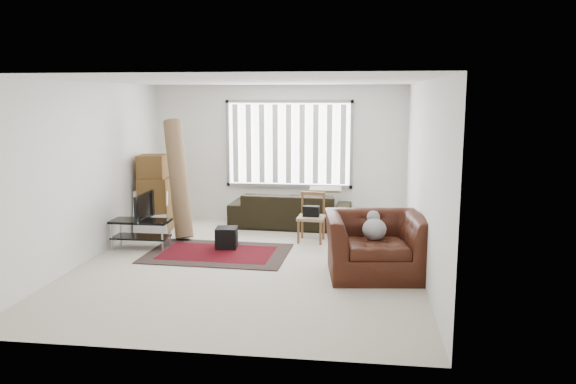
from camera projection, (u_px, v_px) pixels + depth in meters
name	position (u px, v px, depth m)	size (l,w,h in m)	color
room	(258.00, 144.00, 8.64)	(6.00, 6.02, 2.71)	beige
persian_rug	(218.00, 253.00, 8.95)	(2.27, 1.56, 0.02)	black
tv_stand	(141.00, 228.00, 9.22)	(0.96, 0.43, 0.48)	black
tv	(140.00, 207.00, 9.16)	(0.78, 0.10, 0.45)	black
subwoofer	(227.00, 238.00, 9.22)	(0.34, 0.34, 0.34)	black
moving_boxes	(154.00, 196.00, 10.33)	(0.63, 0.59, 1.42)	brown
white_flatpack	(151.00, 213.00, 10.17)	(0.61, 0.09, 0.78)	silver
rolled_rug	(178.00, 179.00, 9.90)	(0.32, 0.32, 2.10)	brown
sofa	(290.00, 204.00, 10.73)	(2.28, 0.99, 0.88)	black
side_chair	(311.00, 215.00, 9.66)	(0.48, 0.48, 0.84)	#867158
armchair	(375.00, 240.00, 7.82)	(1.47, 1.32, 0.99)	#37150B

